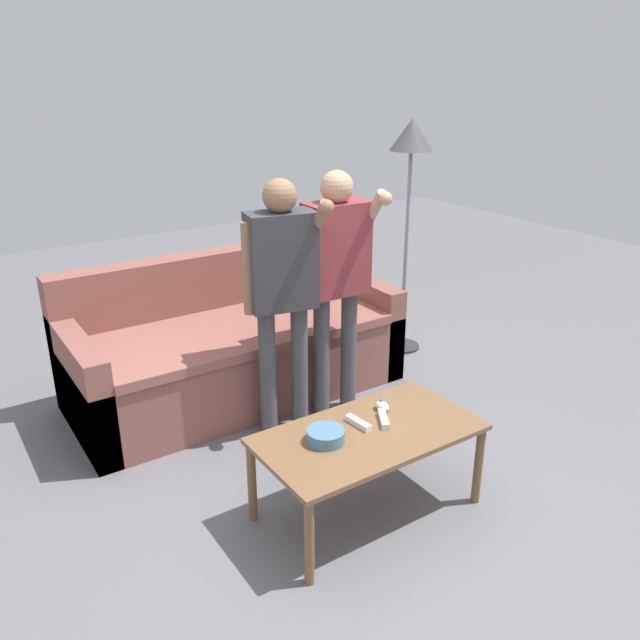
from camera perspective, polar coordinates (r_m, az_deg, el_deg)
name	(u,v)px	position (r m, az deg, el deg)	size (l,w,h in m)	color
ground_plane	(344,494)	(3.46, 2.11, -15.25)	(12.00, 12.00, 0.00)	slate
couch	(233,348)	(4.35, -7.74, -2.46)	(2.16, 0.95, 0.90)	brown
coffee_table	(368,441)	(3.14, 4.34, -10.69)	(1.08, 0.58, 0.45)	brown
snack_bowl	(326,436)	(3.01, 0.50, -10.27)	(0.18, 0.18, 0.06)	teal
game_remote_nunchuk	(382,406)	(3.28, 5.57, -7.63)	(0.06, 0.09, 0.05)	white
floor_lamp	(411,156)	(4.74, 8.09, 14.26)	(0.31, 0.31, 1.74)	#2D2D33
player_right	(336,267)	(3.82, 1.47, 4.71)	(0.45, 0.37, 1.54)	#47474C
player_center	(282,280)	(3.60, -3.40, 3.56)	(0.44, 0.41, 1.53)	#47474C
game_remote_wand_near	(383,419)	(3.18, 5.67, -8.77)	(0.11, 0.15, 0.03)	white
game_remote_wand_far	(358,423)	(3.14, 3.42, -9.12)	(0.05, 0.16, 0.03)	white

